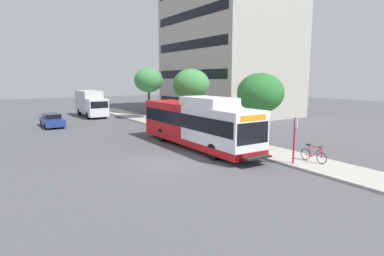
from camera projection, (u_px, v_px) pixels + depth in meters
The scene contains 11 objects.
ground_plane at pixel (119, 141), 25.23m from camera, with size 120.00×120.00×0.00m, color #4C4C51.
sidewalk_curb at pixel (207, 136), 27.25m from camera, with size 3.00×56.00×0.14m, color #A8A399.
transit_bus at pixel (197, 124), 22.89m from camera, with size 2.58×12.25×3.65m.
bus_stop_sign_pole at pixel (294, 137), 18.04m from camera, with size 0.10×0.36×2.60m.
bicycle_parked at pixel (313, 155), 18.57m from camera, with size 0.52×1.76×1.02m.
street_tree_near_stop at pixel (260, 93), 23.17m from camera, with size 3.36×3.36×5.14m.
street_tree_mid_block at pixel (191, 85), 29.84m from camera, with size 3.40×3.40×5.59m.
street_tree_far_block at pixel (149, 80), 37.78m from camera, with size 3.33×3.33×5.89m.
parked_car_far_lane at pixel (52, 120), 32.66m from camera, with size 1.80×4.50×1.33m.
box_truck_background at pixel (91, 103), 40.93m from camera, with size 2.32×7.01×3.25m.
apartment_tower_backdrop at pixel (229, 20), 42.29m from camera, with size 12.32×16.56×24.78m.
Camera 1 is at (-8.43, -15.97, 4.96)m, focal length 30.26 mm.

